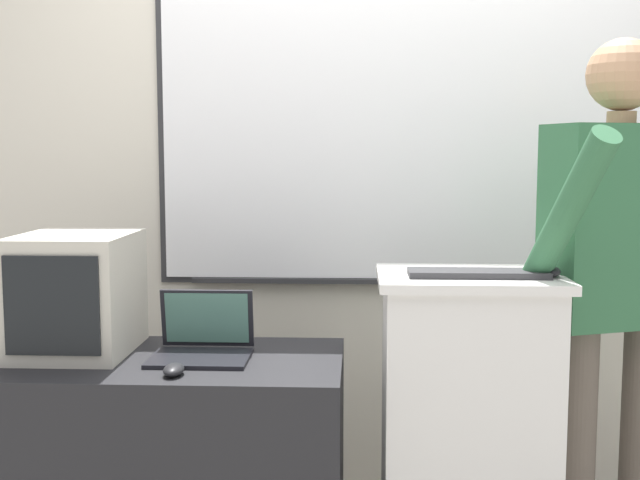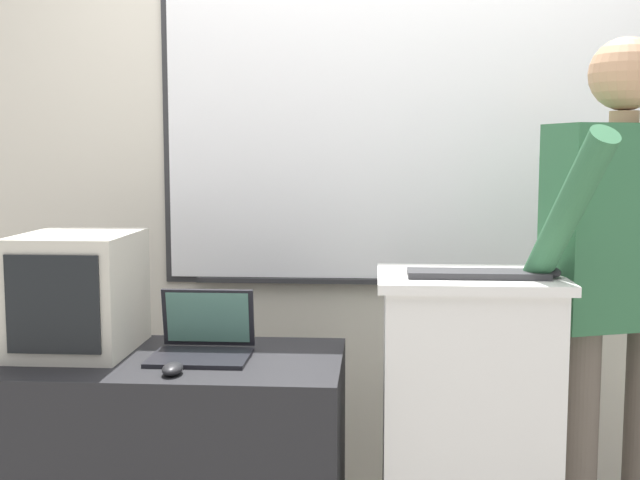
# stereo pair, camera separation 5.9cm
# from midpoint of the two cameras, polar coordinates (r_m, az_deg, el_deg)

# --- Properties ---
(back_wall) EXTENTS (6.40, 0.17, 2.63)m
(back_wall) POSITION_cam_midpoint_polar(r_m,az_deg,el_deg) (3.35, 4.50, 4.85)
(back_wall) COLOR beige
(back_wall) RESTS_ON ground_plane
(lectern_podium) EXTENTS (0.57, 0.45, 1.03)m
(lectern_podium) POSITION_cam_midpoint_polar(r_m,az_deg,el_deg) (2.66, 11.02, -13.38)
(lectern_podium) COLOR silver
(lectern_podium) RESTS_ON ground_plane
(side_desk) EXTENTS (1.08, 0.60, 0.75)m
(side_desk) POSITION_cam_midpoint_polar(r_m,az_deg,el_deg) (2.75, -9.57, -15.81)
(side_desk) COLOR black
(side_desk) RESTS_ON ground_plane
(person_presenter) EXTENTS (0.63, 0.67, 1.76)m
(person_presenter) POSITION_cam_midpoint_polar(r_m,az_deg,el_deg) (2.72, 21.05, -2.03)
(person_presenter) COLOR brown
(person_presenter) RESTS_ON ground_plane
(laptop) EXTENTS (0.31, 0.27, 0.21)m
(laptop) POSITION_cam_midpoint_polar(r_m,az_deg,el_deg) (2.63, -7.62, -6.94)
(laptop) COLOR black
(laptop) RESTS_ON side_desk
(wireless_keyboard) EXTENTS (0.42, 0.13, 0.02)m
(wireless_keyboard) POSITION_cam_midpoint_polar(r_m,az_deg,el_deg) (2.48, 11.81, -2.38)
(wireless_keyboard) COLOR #2D2D30
(wireless_keyboard) RESTS_ON lectern_podium
(computer_mouse_by_laptop) EXTENTS (0.06, 0.10, 0.03)m
(computer_mouse_by_laptop) POSITION_cam_midpoint_polar(r_m,az_deg,el_deg) (2.43, -9.75, -9.02)
(computer_mouse_by_laptop) COLOR black
(computer_mouse_by_laptop) RESTS_ON side_desk
(computer_mouse_by_keyboard) EXTENTS (0.06, 0.10, 0.03)m
(computer_mouse_by_keyboard) POSITION_cam_midpoint_polar(r_m,az_deg,el_deg) (2.52, 16.72, -2.20)
(computer_mouse_by_keyboard) COLOR black
(computer_mouse_by_keyboard) RESTS_ON lectern_podium
(crt_monitor) EXTENTS (0.36, 0.43, 0.39)m
(crt_monitor) POSITION_cam_midpoint_polar(r_m,az_deg,el_deg) (2.75, -16.21, -3.60)
(crt_monitor) COLOR #BCB7A8
(crt_monitor) RESTS_ON side_desk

